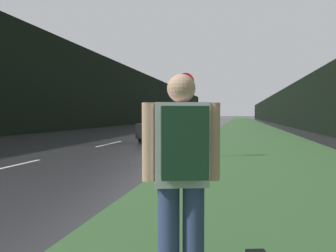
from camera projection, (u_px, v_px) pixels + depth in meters
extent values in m
cube|color=#33562D|center=(246.00, 126.00, 37.99)|extent=(6.00, 240.00, 0.02)
cube|color=silver|center=(4.00, 168.00, 8.35)|extent=(0.12, 3.00, 0.01)
cube|color=silver|center=(110.00, 144.00, 15.16)|extent=(0.12, 3.00, 0.01)
cube|color=silver|center=(150.00, 135.00, 21.97)|extent=(0.12, 3.00, 0.01)
cube|color=silver|center=(171.00, 130.00, 28.78)|extent=(0.12, 3.00, 0.01)
cube|color=black|center=(139.00, 99.00, 51.61)|extent=(2.00, 140.00, 8.49)
cube|color=black|center=(285.00, 108.00, 46.24)|extent=(2.00, 140.00, 5.05)
cylinder|color=slate|center=(185.00, 125.00, 10.16)|extent=(0.07, 0.07, 2.30)
cylinder|color=#B71414|center=(185.00, 82.00, 10.10)|extent=(0.60, 0.02, 0.60)
cylinder|color=navy|center=(169.00, 241.00, 2.43)|extent=(0.18, 0.18, 0.92)
cylinder|color=navy|center=(193.00, 241.00, 2.44)|extent=(0.18, 0.18, 0.92)
cube|color=silver|center=(181.00, 144.00, 2.40)|extent=(0.47, 0.35, 0.66)
sphere|color=tan|center=(181.00, 88.00, 2.39)|extent=(0.23, 0.23, 0.23)
cylinder|color=tan|center=(148.00, 142.00, 2.39)|extent=(0.10, 0.10, 0.63)
cylinder|color=tan|center=(214.00, 142.00, 2.42)|extent=(0.10, 0.10, 0.63)
cube|color=#193823|center=(184.00, 142.00, 2.19)|extent=(0.38, 0.27, 0.53)
cube|color=black|center=(163.00, 129.00, 16.99)|extent=(1.78, 4.23, 0.75)
cube|color=black|center=(164.00, 118.00, 17.17)|extent=(1.52, 1.90, 0.48)
cylinder|color=black|center=(172.00, 137.00, 15.53)|extent=(0.20, 0.60, 0.60)
cylinder|color=black|center=(141.00, 137.00, 15.92)|extent=(0.20, 0.60, 0.60)
cylinder|color=black|center=(182.00, 134.00, 18.08)|extent=(0.20, 0.60, 0.60)
cylinder|color=black|center=(155.00, 134.00, 18.47)|extent=(0.20, 0.60, 0.60)
cube|color=maroon|center=(196.00, 123.00, 30.28)|extent=(1.84, 4.23, 0.58)
cube|color=#40120F|center=(196.00, 118.00, 30.46)|extent=(1.56, 1.90, 0.53)
cylinder|color=black|center=(203.00, 126.00, 28.81)|extent=(0.20, 0.67, 0.67)
cylinder|color=black|center=(185.00, 126.00, 29.21)|extent=(0.20, 0.67, 0.67)
cylinder|color=black|center=(206.00, 125.00, 31.36)|extent=(0.20, 0.67, 0.67)
cylinder|color=black|center=(190.00, 125.00, 31.76)|extent=(0.20, 0.67, 0.67)
cube|color=#9E9EA3|center=(188.00, 120.00, 51.40)|extent=(1.86, 4.07, 0.56)
cube|color=#5E5E61|center=(187.00, 117.00, 51.19)|extent=(1.58, 1.83, 0.43)
cylinder|color=black|center=(184.00, 121.00, 52.84)|extent=(0.20, 0.71, 0.71)
cylinder|color=black|center=(194.00, 121.00, 52.44)|extent=(0.20, 0.71, 0.71)
cylinder|color=black|center=(181.00, 121.00, 50.39)|extent=(0.20, 0.71, 0.71)
cylinder|color=black|center=(192.00, 121.00, 49.99)|extent=(0.20, 0.71, 0.71)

